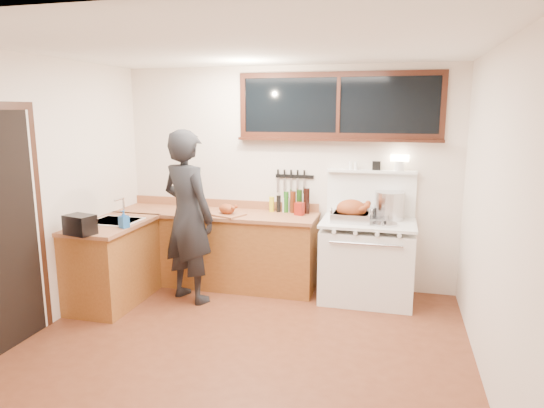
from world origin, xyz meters
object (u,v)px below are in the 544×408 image
(cutting_board, at_px, (227,211))
(man, at_px, (188,217))
(vintage_stove, at_px, (367,259))
(roast_turkey, at_px, (352,212))

(cutting_board, bearing_deg, man, -129.20)
(man, relative_size, cutting_board, 4.23)
(man, bearing_deg, cutting_board, 50.80)
(vintage_stove, bearing_deg, roast_turkey, -158.19)
(vintage_stove, height_order, cutting_board, vintage_stove)
(man, bearing_deg, vintage_stove, 14.56)
(roast_turkey, bearing_deg, cutting_board, -178.45)
(man, relative_size, roast_turkey, 4.18)
(vintage_stove, relative_size, cutting_board, 3.57)
(man, xyz_separation_m, cutting_board, (0.32, 0.39, 0.00))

